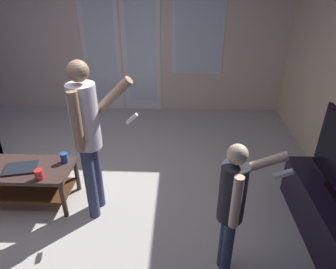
% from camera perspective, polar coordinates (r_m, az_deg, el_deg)
% --- Properties ---
extents(ground_plane, '(5.54, 5.46, 0.02)m').
position_cam_1_polar(ground_plane, '(3.49, -14.08, -13.05)').
color(ground_plane, '#B5B0A6').
extents(wall_back_with_doors, '(5.54, 0.09, 2.67)m').
position_cam_1_polar(wall_back_with_doors, '(5.35, -7.72, 17.95)').
color(wall_back_with_doors, beige).
rests_on(wall_back_with_doors, ground_plane).
extents(coffee_table, '(1.04, 0.51, 0.45)m').
position_cam_1_polar(coffee_table, '(3.60, -25.54, -7.26)').
color(coffee_table, '#3F2C28').
rests_on(coffee_table, ground_plane).
extents(tv_stand, '(0.48, 1.38, 0.45)m').
position_cam_1_polar(tv_stand, '(3.32, 28.48, -13.52)').
color(tv_stand, black).
rests_on(tv_stand, ground_plane).
extents(person_adult, '(0.60, 0.44, 1.62)m').
position_cam_1_polar(person_adult, '(2.88, -14.96, 0.87)').
color(person_adult, '#333958').
rests_on(person_adult, ground_plane).
extents(person_child, '(0.56, 0.34, 1.25)m').
position_cam_1_polar(person_child, '(2.33, 12.21, -12.55)').
color(person_child, '#353F55').
rests_on(person_child, ground_plane).
extents(laptop_closed, '(0.37, 0.30, 0.02)m').
position_cam_1_polar(laptop_closed, '(3.51, -26.13, -5.75)').
color(laptop_closed, '#1E222A').
rests_on(laptop_closed, coffee_table).
extents(cup_near_edge, '(0.08, 0.08, 0.11)m').
position_cam_1_polar(cup_near_edge, '(3.42, -19.04, -4.17)').
color(cup_near_edge, '#285092').
rests_on(cup_near_edge, coffee_table).
extents(cup_by_laptop, '(0.08, 0.08, 0.10)m').
position_cam_1_polar(cup_by_laptop, '(3.25, -23.23, -6.95)').
color(cup_by_laptop, red).
rests_on(cup_by_laptop, coffee_table).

